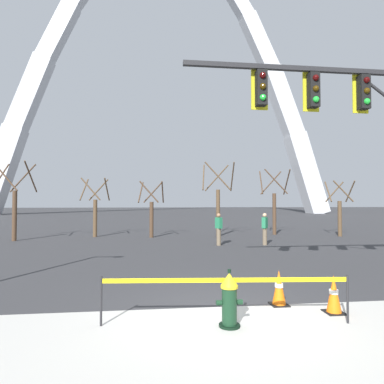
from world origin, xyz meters
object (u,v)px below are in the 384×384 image
(traffic_cone_by_hydrant, at_px, (334,295))
(pedestrian_walking_left, at_px, (265,229))
(traffic_cone_mid_sidewalk, at_px, (279,288))
(monument_arch, at_px, (162,85))
(fire_hydrant, at_px, (229,300))
(traffic_signal_gantry, at_px, (379,117))
(pedestrian_standing_center, at_px, (219,229))

(traffic_cone_by_hydrant, relative_size, pedestrian_walking_left, 0.46)
(traffic_cone_by_hydrant, height_order, traffic_cone_mid_sidewalk, same)
(monument_arch, distance_m, pedestrian_walking_left, 47.91)
(traffic_cone_by_hydrant, relative_size, traffic_cone_mid_sidewalk, 1.00)
(fire_hydrant, bearing_deg, traffic_cone_mid_sidewalk, 38.43)
(fire_hydrant, distance_m, traffic_signal_gantry, 6.53)
(traffic_cone_by_hydrant, distance_m, monument_arch, 56.78)
(traffic_signal_gantry, xyz_separation_m, monument_arch, (-4.58, 50.04, 18.65))
(fire_hydrant, distance_m, traffic_cone_by_hydrant, 2.21)
(fire_hydrant, bearing_deg, traffic_cone_by_hydrant, 11.50)
(fire_hydrant, relative_size, traffic_signal_gantry, 0.13)
(fire_hydrant, height_order, traffic_cone_by_hydrant, fire_hydrant)
(pedestrian_walking_left, relative_size, pedestrian_standing_center, 1.00)
(fire_hydrant, xyz_separation_m, traffic_signal_gantry, (4.63, 2.40, 3.94))
(fire_hydrant, height_order, traffic_cone_mid_sidewalk, fire_hydrant)
(monument_arch, bearing_deg, traffic_cone_mid_sidewalk, -88.61)
(traffic_cone_by_hydrant, xyz_separation_m, traffic_cone_mid_sidewalk, (-0.87, 0.59, 0.00))
(fire_hydrant, relative_size, traffic_cone_by_hydrant, 1.36)
(traffic_signal_gantry, relative_size, monument_arch, 0.13)
(traffic_cone_by_hydrant, bearing_deg, fire_hydrant, -168.50)
(monument_arch, xyz_separation_m, pedestrian_standing_center, (1.84, -42.10, -22.24))
(monument_arch, bearing_deg, traffic_cone_by_hydrant, -87.66)
(traffic_cone_mid_sidewalk, xyz_separation_m, pedestrian_standing_center, (0.59, 9.31, 0.46))
(traffic_cone_mid_sidewalk, xyz_separation_m, monument_arch, (-1.25, 51.42, 22.70))
(traffic_cone_mid_sidewalk, height_order, pedestrian_standing_center, pedestrian_standing_center)
(traffic_cone_mid_sidewalk, bearing_deg, traffic_signal_gantry, 22.41)
(traffic_cone_by_hydrant, distance_m, pedestrian_standing_center, 9.91)
(fire_hydrant, xyz_separation_m, traffic_cone_mid_sidewalk, (1.30, 1.03, -0.11))
(pedestrian_walking_left, height_order, pedestrian_standing_center, same)
(traffic_signal_gantry, bearing_deg, traffic_cone_by_hydrant, -141.45)
(traffic_signal_gantry, bearing_deg, pedestrian_walking_left, 93.16)
(traffic_cone_by_hydrant, height_order, monument_arch, monument_arch)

